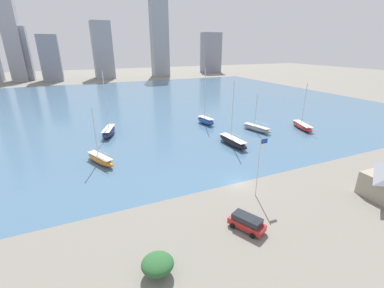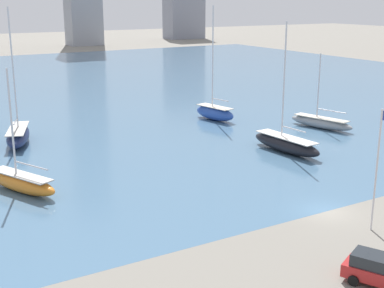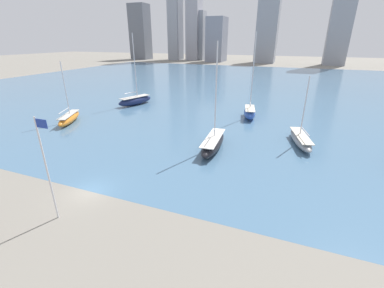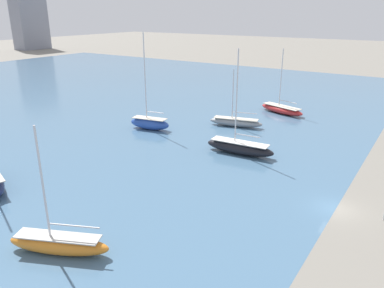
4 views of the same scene
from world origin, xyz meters
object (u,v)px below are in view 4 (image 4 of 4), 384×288
(sailboat_orange, at_px, (59,243))
(sailboat_gray, at_px, (236,122))
(sailboat_red, at_px, (282,109))
(sailboat_blue, at_px, (150,123))
(sailboat_black, at_px, (240,147))

(sailboat_orange, xyz_separation_m, sailboat_gray, (40.55, 4.38, -0.10))
(sailboat_orange, distance_m, sailboat_gray, 40.78)
(sailboat_orange, height_order, sailboat_gray, sailboat_orange)
(sailboat_gray, bearing_deg, sailboat_red, -28.94)
(sailboat_blue, relative_size, sailboat_black, 1.10)
(sailboat_blue, relative_size, sailboat_red, 1.28)
(sailboat_blue, xyz_separation_m, sailboat_red, (22.45, -14.92, -0.30))
(sailboat_blue, xyz_separation_m, sailboat_gray, (9.54, -11.47, -0.32))
(sailboat_blue, xyz_separation_m, sailboat_black, (-2.10, -18.01, -0.13))
(sailboat_red, xyz_separation_m, sailboat_black, (-24.56, -3.09, 0.17))
(sailboat_orange, height_order, sailboat_black, sailboat_black)
(sailboat_orange, relative_size, sailboat_gray, 1.12)
(sailboat_orange, relative_size, sailboat_black, 0.77)
(sailboat_red, bearing_deg, sailboat_black, -154.48)
(sailboat_black, height_order, sailboat_gray, sailboat_black)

